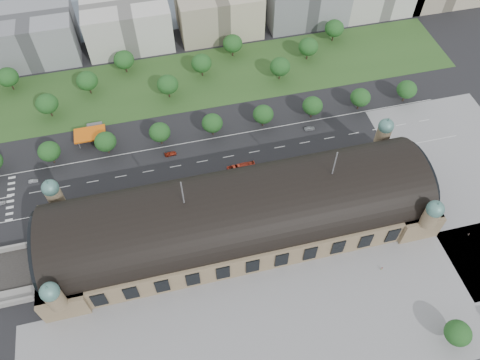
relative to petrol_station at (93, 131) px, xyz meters
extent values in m
plane|color=black|center=(53.91, -65.28, -2.95)|extent=(900.00, 900.00, 0.00)
cube|color=#897555|center=(53.91, -65.28, 3.05)|extent=(150.00, 40.00, 12.00)
cube|color=#897555|center=(-13.09, -65.28, 3.05)|extent=(16.00, 43.00, 12.00)
cube|color=#897555|center=(120.91, -65.28, 3.05)|extent=(16.00, 43.00, 12.00)
cylinder|color=black|center=(53.91, -65.28, 9.05)|extent=(144.00, 37.60, 37.60)
cylinder|color=black|center=(-19.09, -65.28, 11.05)|extent=(1.20, 32.00, 32.00)
cylinder|color=black|center=(126.91, -65.28, 11.05)|extent=(1.20, 32.00, 32.00)
cylinder|color=#897555|center=(-13.09, -44.28, 13.05)|extent=(6.00, 6.00, 8.00)
sphere|color=slate|center=(-13.09, -44.28, 18.55)|extent=(6.40, 6.40, 6.40)
cone|color=slate|center=(-13.09, -44.28, 22.55)|extent=(1.00, 1.00, 2.50)
cylinder|color=#897555|center=(120.91, -44.28, 13.05)|extent=(6.00, 6.00, 8.00)
sphere|color=slate|center=(120.91, -44.28, 18.55)|extent=(6.40, 6.40, 6.40)
cone|color=slate|center=(120.91, -44.28, 22.55)|extent=(1.00, 1.00, 2.50)
cylinder|color=#897555|center=(-13.09, -86.28, 13.05)|extent=(6.00, 6.00, 8.00)
sphere|color=slate|center=(-13.09, -86.28, 18.55)|extent=(6.40, 6.40, 6.40)
cone|color=slate|center=(-13.09, -86.28, 22.55)|extent=(1.00, 1.00, 2.50)
cylinder|color=#897555|center=(120.91, -86.28, 13.05)|extent=(6.00, 6.00, 8.00)
sphere|color=slate|center=(120.91, -86.28, 18.55)|extent=(6.40, 6.40, 6.40)
cone|color=slate|center=(120.91, -86.28, 22.55)|extent=(1.00, 1.00, 2.50)
cylinder|color=#59595B|center=(33.91, -65.28, 28.55)|extent=(0.50, 0.50, 12.00)
cylinder|color=#59595B|center=(88.91, -65.28, 28.55)|extent=(0.50, 0.50, 12.00)
cube|color=gray|center=(63.91, -109.28, -2.95)|extent=(190.00, 48.00, 0.12)
cube|color=gray|center=(156.91, -65.28, -2.95)|extent=(56.00, 100.00, 0.12)
cube|color=black|center=(33.91, -27.28, -2.95)|extent=(260.00, 26.00, 0.10)
cube|color=#2C5120|center=(38.91, 27.72, -2.95)|extent=(300.00, 45.00, 0.10)
cube|color=#E1600D|center=(-1.09, -3.28, 1.75)|extent=(14.00, 9.00, 0.70)
cube|color=#59595B|center=(0.91, 2.72, -1.35)|extent=(7.00, 5.00, 3.20)
cylinder|color=#59595B|center=(-6.59, -0.08, -0.75)|extent=(0.50, 0.50, 4.40)
cylinder|color=#59595B|center=(4.41, -0.08, -0.75)|extent=(0.50, 0.50, 4.40)
cylinder|color=#59595B|center=(-6.59, -6.48, -0.75)|extent=(0.50, 0.50, 4.40)
cylinder|color=#59595B|center=(4.41, -6.48, -0.75)|extent=(0.50, 0.50, 4.40)
cube|color=gray|center=(-26.09, 67.72, 9.05)|extent=(45.00, 32.00, 24.00)
cube|color=silver|center=(23.91, 67.72, 9.05)|extent=(45.00, 32.00, 24.00)
cube|color=beige|center=(73.91, 67.72, 9.05)|extent=(45.00, 32.00, 24.00)
cylinder|color=#2D2116|center=(-18.09, -12.28, -0.79)|extent=(0.70, 0.70, 4.32)
ellipsoid|color=#1D4E1C|center=(-18.09, -12.28, 4.49)|extent=(9.60, 9.60, 8.16)
cylinder|color=#2D2116|center=(5.91, -12.28, -0.79)|extent=(0.70, 0.70, 4.32)
ellipsoid|color=#1D4E1C|center=(5.91, -12.28, 4.49)|extent=(9.60, 9.60, 8.16)
cylinder|color=#2D2116|center=(29.91, -12.28, -0.79)|extent=(0.70, 0.70, 4.32)
ellipsoid|color=#1D4E1C|center=(29.91, -12.28, 4.49)|extent=(9.60, 9.60, 8.16)
cylinder|color=#2D2116|center=(53.91, -12.28, -0.79)|extent=(0.70, 0.70, 4.32)
ellipsoid|color=#1D4E1C|center=(53.91, -12.28, 4.49)|extent=(9.60, 9.60, 8.16)
cylinder|color=#2D2116|center=(77.91, -12.28, -0.79)|extent=(0.70, 0.70, 4.32)
ellipsoid|color=#1D4E1C|center=(77.91, -12.28, 4.49)|extent=(9.60, 9.60, 8.16)
cylinder|color=#2D2116|center=(101.91, -12.28, -0.79)|extent=(0.70, 0.70, 4.32)
ellipsoid|color=#1D4E1C|center=(101.91, -12.28, 4.49)|extent=(9.60, 9.60, 8.16)
cylinder|color=#2D2116|center=(125.91, -12.28, -0.79)|extent=(0.70, 0.70, 4.32)
ellipsoid|color=#1D4E1C|center=(125.91, -12.28, 4.49)|extent=(9.60, 9.60, 8.16)
cylinder|color=#2D2116|center=(149.91, -12.28, -0.79)|extent=(0.70, 0.70, 4.32)
ellipsoid|color=#1D4E1C|center=(149.91, -12.28, 4.49)|extent=(9.60, 9.60, 8.16)
cylinder|color=#2D2116|center=(-38.09, 41.72, -0.61)|extent=(0.70, 0.70, 4.68)
ellipsoid|color=#1D4E1C|center=(-38.09, 41.72, 5.11)|extent=(10.40, 10.40, 8.84)
cylinder|color=#2D2116|center=(-19.09, 17.72, -0.61)|extent=(0.70, 0.70, 4.68)
ellipsoid|color=#1D4E1C|center=(-19.09, 17.72, 5.11)|extent=(10.40, 10.40, 8.84)
cylinder|color=#2D2116|center=(-0.09, 29.72, -0.61)|extent=(0.70, 0.70, 4.68)
ellipsoid|color=#1D4E1C|center=(-0.09, 29.72, 5.11)|extent=(10.40, 10.40, 8.84)
cylinder|color=#2D2116|center=(18.91, 41.72, -0.61)|extent=(0.70, 0.70, 4.68)
ellipsoid|color=#1D4E1C|center=(18.91, 41.72, 5.11)|extent=(10.40, 10.40, 8.84)
cylinder|color=#2D2116|center=(37.91, 17.72, -0.61)|extent=(0.70, 0.70, 4.68)
ellipsoid|color=#1D4E1C|center=(37.91, 17.72, 5.11)|extent=(10.40, 10.40, 8.84)
cylinder|color=#2D2116|center=(56.91, 29.72, -0.61)|extent=(0.70, 0.70, 4.68)
ellipsoid|color=#1D4E1C|center=(56.91, 29.72, 5.11)|extent=(10.40, 10.40, 8.84)
cylinder|color=#2D2116|center=(75.91, 41.72, -0.61)|extent=(0.70, 0.70, 4.68)
ellipsoid|color=#1D4E1C|center=(75.91, 41.72, 5.11)|extent=(10.40, 10.40, 8.84)
cylinder|color=#2D2116|center=(94.91, 17.72, -0.61)|extent=(0.70, 0.70, 4.68)
ellipsoid|color=#1D4E1C|center=(94.91, 17.72, 5.11)|extent=(10.40, 10.40, 8.84)
cylinder|color=#2D2116|center=(113.91, 29.72, -0.61)|extent=(0.70, 0.70, 4.68)
ellipsoid|color=#1D4E1C|center=(113.91, 29.72, 5.11)|extent=(10.40, 10.40, 8.84)
cylinder|color=#2D2116|center=(132.91, 41.72, -0.61)|extent=(0.70, 0.70, 4.68)
ellipsoid|color=#1D4E1C|center=(132.91, 41.72, 5.11)|extent=(10.40, 10.40, 8.84)
cylinder|color=#2D2116|center=(113.91, -125.28, -0.97)|extent=(0.70, 0.70, 3.96)
ellipsoid|color=#1D4E1C|center=(113.91, -125.28, 3.87)|extent=(9.00, 9.00, 7.65)
imported|color=#B9B9BB|center=(-39.66, -30.23, -2.28)|extent=(4.06, 1.87, 1.35)
imported|color=gray|center=(-26.83, -21.47, -2.31)|extent=(3.88, 1.37, 1.27)
imported|color=black|center=(-17.76, -37.57, -2.12)|extent=(5.96, 2.76, 1.65)
imported|color=maroon|center=(32.84, -20.14, -2.18)|extent=(5.41, 2.50, 1.53)
imported|color=#1D1948|center=(73.16, -36.67, -2.24)|extent=(4.22, 1.82, 1.42)
imported|color=slate|center=(98.62, -20.18, -2.16)|extent=(4.92, 2.07, 1.58)
imported|color=silver|center=(117.16, -37.32, -2.29)|extent=(4.80, 2.34, 1.31)
imported|color=black|center=(-4.29, -44.28, -2.26)|extent=(4.17, 3.72, 1.37)
imported|color=maroon|center=(-0.29, -44.28, -2.23)|extent=(5.72, 4.18, 1.44)
imported|color=#181844|center=(-15.24, -43.01, -2.24)|extent=(5.03, 4.57, 1.41)
imported|color=#5B5C63|center=(-6.08, -43.05, -2.17)|extent=(4.93, 3.41, 1.56)
imported|color=white|center=(-6.08, -44.28, -2.23)|extent=(4.44, 3.69, 1.43)
imported|color=gray|center=(35.91, -40.28, -2.23)|extent=(5.69, 4.30, 1.44)
imported|color=black|center=(13.79, -40.28, -2.13)|extent=(5.82, 5.32, 1.63)
imported|color=red|center=(61.69, -36.34, -1.18)|extent=(12.82, 3.37, 3.55)
imported|color=silver|center=(53.29, -37.93, -1.50)|extent=(10.49, 2.75, 2.90)
imported|color=beige|center=(93.91, -38.28, -1.20)|extent=(12.62, 3.15, 3.50)
imported|color=gray|center=(101.70, -95.13, -2.15)|extent=(0.80, 0.48, 1.60)
imported|color=gray|center=(141.28, -89.28, -2.12)|extent=(0.90, 0.89, 1.66)
camera|label=1|loc=(31.18, -160.00, 157.80)|focal=35.00mm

